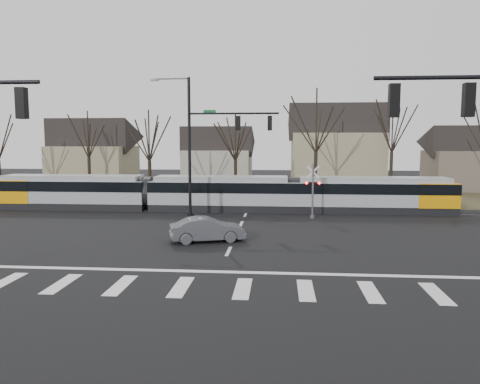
{
  "coord_description": "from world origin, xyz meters",
  "views": [
    {
      "loc": [
        2.55,
        -21.35,
        5.63
      ],
      "look_at": [
        0.0,
        9.0,
        2.3
      ],
      "focal_mm": 35.0,
      "sensor_mm": 36.0,
      "label": 1
    }
  ],
  "objects": [
    {
      "name": "rail_crossing_signal",
      "position": [
        5.0,
        12.79,
        1.89
      ],
      "size": [
        1.08,
        0.36,
        4.0
      ],
      "color": "#59595B",
      "rests_on": "ground"
    },
    {
      "name": "house_c",
      "position": [
        9.0,
        33.0,
        5.23
      ],
      "size": [
        10.8,
        8.64,
        10.1
      ],
      "color": "gray",
      "rests_on": "ground"
    },
    {
      "name": "signal_pole_far",
      "position": [
        -2.41,
        12.5,
        5.7
      ],
      "size": [
        9.28,
        0.44,
        10.2
      ],
      "color": "black",
      "rests_on": "ground"
    },
    {
      "name": "lane_dashes",
      "position": [
        0.0,
        16.0,
        0.01
      ],
      "size": [
        0.18,
        30.0,
        0.01
      ],
      "color": "silver",
      "rests_on": "ground"
    },
    {
      "name": "house_a",
      "position": [
        -20.0,
        34.0,
        4.46
      ],
      "size": [
        9.72,
        8.64,
        8.6
      ],
      "color": "gray",
      "rests_on": "ground"
    },
    {
      "name": "tree_row",
      "position": [
        2.0,
        26.0,
        5.0
      ],
      "size": [
        59.2,
        7.2,
        10.0
      ],
      "color": "black",
      "rests_on": "ground"
    },
    {
      "name": "grass_verge",
      "position": [
        0.0,
        32.0,
        0.01
      ],
      "size": [
        140.0,
        28.0,
        0.01
      ],
      "primitive_type": "cube",
      "color": "#38331E",
      "rests_on": "ground"
    },
    {
      "name": "ground",
      "position": [
        0.0,
        0.0,
        0.0
      ],
      "size": [
        140.0,
        140.0,
        0.0
      ],
      "primitive_type": "plane",
      "color": "black"
    },
    {
      "name": "stop_line",
      "position": [
        0.0,
        -1.8,
        0.01
      ],
      "size": [
        28.0,
        0.35,
        0.01
      ],
      "primitive_type": "cube",
      "color": "silver",
      "rests_on": "ground"
    },
    {
      "name": "tram",
      "position": [
        -2.25,
        16.0,
        1.53
      ],
      "size": [
        36.99,
        2.75,
        2.8
      ],
      "color": "gray",
      "rests_on": "ground"
    },
    {
      "name": "sedan",
      "position": [
        -1.44,
        4.26,
        0.69
      ],
      "size": [
        3.86,
        5.03,
        1.38
      ],
      "primitive_type": "imported",
      "rotation": [
        0.0,
        0.0,
        1.88
      ],
      "color": "#4D4E54",
      "rests_on": "ground"
    },
    {
      "name": "crosswalk",
      "position": [
        0.0,
        -4.0,
        0.01
      ],
      "size": [
        27.0,
        2.6,
        0.01
      ],
      "color": "silver",
      "rests_on": "ground"
    },
    {
      "name": "house_b",
      "position": [
        -5.0,
        36.0,
        3.97
      ],
      "size": [
        8.64,
        7.56,
        7.65
      ],
      "color": "gray",
      "rests_on": "ground"
    },
    {
      "name": "house_d",
      "position": [
        24.0,
        35.0,
        3.97
      ],
      "size": [
        8.64,
        7.56,
        7.65
      ],
      "color": "brown",
      "rests_on": "ground"
    },
    {
      "name": "rail_pair",
      "position": [
        0.0,
        15.8,
        0.03
      ],
      "size": [
        90.0,
        1.52,
        0.06
      ],
      "color": "#59595E",
      "rests_on": "ground"
    }
  ]
}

